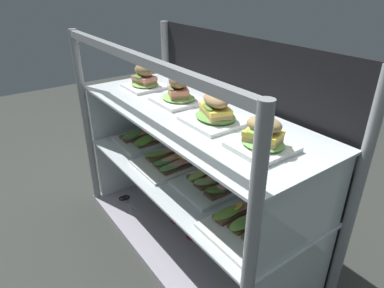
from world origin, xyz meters
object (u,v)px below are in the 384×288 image
object	(u,v)px
plated_roll_sandwich_mid_left	(178,92)
plated_roll_sandwich_near_right_corner	(215,112)
kitchen_scissors	(126,200)
juice_bottle_front_right_end	(162,192)
juice_bottle_near_post	(178,208)
juice_bottle_front_second	(149,178)
juice_bottle_back_left	(215,238)
open_sandwich_tray_left_of_center	(174,159)
plated_roll_sandwich_right_of_center	(144,79)
open_sandwich_tray_near_right_corner	(217,180)
juice_bottle_tucked_behind	(193,221)
plated_roll_sandwich_far_right	(263,138)
juice_bottle_back_right	(235,256)
open_sandwich_tray_right_of_center	(148,137)
open_sandwich_tray_mid_right	(253,221)

from	to	relation	value
plated_roll_sandwich_mid_left	plated_roll_sandwich_near_right_corner	bearing A→B (deg)	-2.23
plated_roll_sandwich_mid_left	kitchen_scissors	xyz separation A→B (m)	(-0.34, -0.15, -0.70)
juice_bottle_front_right_end	juice_bottle_near_post	world-z (taller)	juice_bottle_front_right_end
juice_bottle_front_second	juice_bottle_back_left	bearing A→B (deg)	0.58
plated_roll_sandwich_mid_left	open_sandwich_tray_left_of_center	xyz separation A→B (m)	(0.00, -0.03, -0.32)
open_sandwich_tray_left_of_center	plated_roll_sandwich_right_of_center	bearing A→B (deg)	178.18
open_sandwich_tray_near_right_corner	juice_bottle_tucked_behind	xyz separation A→B (m)	(-0.13, -0.03, -0.29)
plated_roll_sandwich_far_right	plated_roll_sandwich_near_right_corner	bearing A→B (deg)	175.36
juice_bottle_front_right_end	juice_bottle_back_right	xyz separation A→B (m)	(0.59, -0.00, 0.01)
plated_roll_sandwich_near_right_corner	open_sandwich_tray_right_of_center	xyz separation A→B (m)	(-0.55, 0.00, -0.32)
open_sandwich_tray_left_of_center	juice_bottle_tucked_behind	bearing A→B (deg)	8.80
kitchen_scissors	juice_bottle_front_second	bearing A→B (deg)	86.64
open_sandwich_tray_right_of_center	open_sandwich_tray_mid_right	world-z (taller)	open_sandwich_tray_mid_right
plated_roll_sandwich_mid_left	juice_bottle_front_second	distance (m)	0.69
plated_roll_sandwich_right_of_center	open_sandwich_tray_right_of_center	bearing A→B (deg)	148.43
juice_bottle_tucked_behind	juice_bottle_front_right_end	bearing A→B (deg)	177.67
open_sandwich_tray_left_of_center	juice_bottle_near_post	world-z (taller)	open_sandwich_tray_left_of_center
open_sandwich_tray_right_of_center	juice_bottle_front_right_end	distance (m)	0.31
juice_bottle_front_right_end	juice_bottle_back_right	size ratio (longest dim) A/B	0.97
juice_bottle_tucked_behind	plated_roll_sandwich_right_of_center	bearing A→B (deg)	-178.41
juice_bottle_back_right	kitchen_scissors	xyz separation A→B (m)	(-0.75, -0.15, -0.09)
juice_bottle_back_right	plated_roll_sandwich_near_right_corner	bearing A→B (deg)	-176.30
plated_roll_sandwich_mid_left	open_sandwich_tray_left_of_center	distance (m)	0.32
plated_roll_sandwich_near_right_corner	kitchen_scissors	world-z (taller)	plated_roll_sandwich_near_right_corner
open_sandwich_tray_right_of_center	open_sandwich_tray_near_right_corner	size ratio (longest dim) A/B	1.00
plated_roll_sandwich_near_right_corner	open_sandwich_tray_right_of_center	size ratio (longest dim) A/B	0.63
open_sandwich_tray_left_of_center	juice_bottle_back_left	bearing A→B (deg)	7.87
plated_roll_sandwich_mid_left	open_sandwich_tray_mid_right	size ratio (longest dim) A/B	0.57
juice_bottle_back_right	open_sandwich_tray_near_right_corner	bearing A→B (deg)	173.16
open_sandwich_tray_right_of_center	open_sandwich_tray_mid_right	bearing A→B (deg)	-2.64
juice_bottle_front_second	open_sandwich_tray_right_of_center	bearing A→B (deg)	-14.65
plated_roll_sandwich_mid_left	juice_bottle_back_right	xyz separation A→B (m)	(0.41, -0.00, -0.60)
juice_bottle_front_second	kitchen_scissors	xyz separation A→B (m)	(-0.01, -0.15, -0.09)
plated_roll_sandwich_near_right_corner	plated_roll_sandwich_mid_left	bearing A→B (deg)	177.77
open_sandwich_tray_mid_right	juice_bottle_front_right_end	distance (m)	0.77
plated_roll_sandwich_far_right	juice_bottle_near_post	bearing A→B (deg)	177.20
plated_roll_sandwich_near_right_corner	plated_roll_sandwich_right_of_center	bearing A→B (deg)	-178.94
juice_bottle_front_right_end	juice_bottle_back_right	distance (m)	0.59
juice_bottle_near_post	juice_bottle_front_right_end	bearing A→B (deg)	177.15
juice_bottle_back_right	kitchen_scissors	distance (m)	0.77
open_sandwich_tray_mid_right	juice_bottle_tucked_behind	bearing A→B (deg)	174.64
plated_roll_sandwich_mid_left	juice_bottle_front_second	size ratio (longest dim) A/B	0.83
plated_roll_sandwich_near_right_corner	open_sandwich_tray_left_of_center	bearing A→B (deg)	-176.00
plated_roll_sandwich_mid_left	plated_roll_sandwich_right_of_center	bearing A→B (deg)	-175.71
plated_roll_sandwich_mid_left	juice_bottle_near_post	bearing A→B (deg)	-165.24
juice_bottle_near_post	plated_roll_sandwich_right_of_center	bearing A→B (deg)	-176.50
juice_bottle_near_post	kitchen_scissors	distance (m)	0.36
plated_roll_sandwich_right_of_center	open_sandwich_tray_right_of_center	size ratio (longest dim) A/B	0.53
open_sandwich_tray_near_right_corner	plated_roll_sandwich_mid_left	bearing A→B (deg)	-175.86
juice_bottle_front_second	juice_bottle_back_right	bearing A→B (deg)	-0.23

